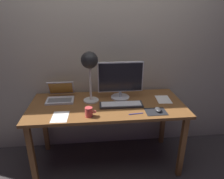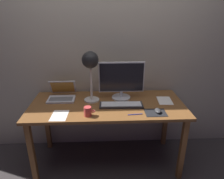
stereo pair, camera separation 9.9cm
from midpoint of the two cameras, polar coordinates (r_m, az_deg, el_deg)
The scene contains 13 objects.
ground_plane at distance 2.54m, azimuth -0.01°, elevation -19.25°, with size 4.80×4.80×0.00m, color #383333.
back_wall at distance 2.34m, azimuth -0.47°, elevation 12.83°, with size 4.80×0.06×2.60m, color #B2A893.
desk at distance 2.16m, azimuth -0.01°, elevation -5.94°, with size 1.60×0.70×0.74m.
monitor at distance 2.18m, azimuth 3.96°, elevation 2.83°, with size 0.49×0.20×0.41m.
keyboard_main at distance 2.08m, azimuth 3.95°, elevation -4.34°, with size 0.44×0.15×0.03m.
laptop at distance 2.30m, azimuth -12.67°, elevation -1.07°, with size 0.29×0.28×0.19m.
desk_lamp at distance 2.07m, azimuth -4.74°, elevation 7.22°, with size 0.17×0.17×0.53m.
mousepad at distance 2.00m, azimuth 13.51°, elevation -6.36°, with size 0.20×0.16×0.00m, color black.
mouse at distance 2.00m, azimuth 14.15°, elevation -5.81°, with size 0.06×0.10×0.03m, color #38383A.
coffee_mug at distance 1.89m, azimuth -5.28°, elevation -6.15°, with size 0.11×0.07×0.09m.
paper_sheet_near_mouse at distance 2.28m, azimuth 15.79°, elevation -3.00°, with size 0.15×0.21×0.00m, color white.
paper_sheet_by_keyboard at distance 1.95m, azimuth -13.13°, elevation -7.13°, with size 0.15×0.21×0.00m, color white.
pen at distance 1.93m, azimuth 7.97°, elevation -6.95°, with size 0.01×0.01×0.14m, color #2633A5.
Camera 2 is at (-0.04, -1.91, 1.67)m, focal length 32.56 mm.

